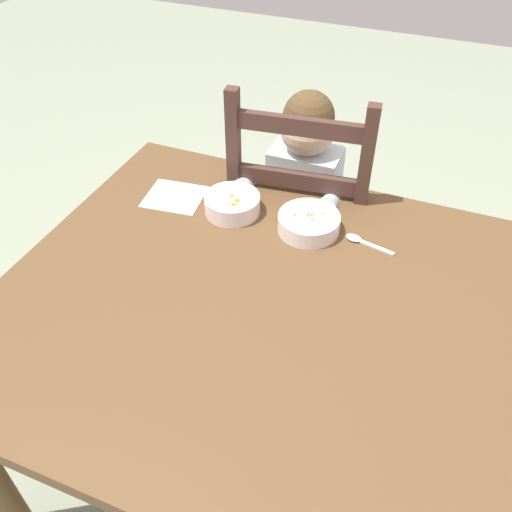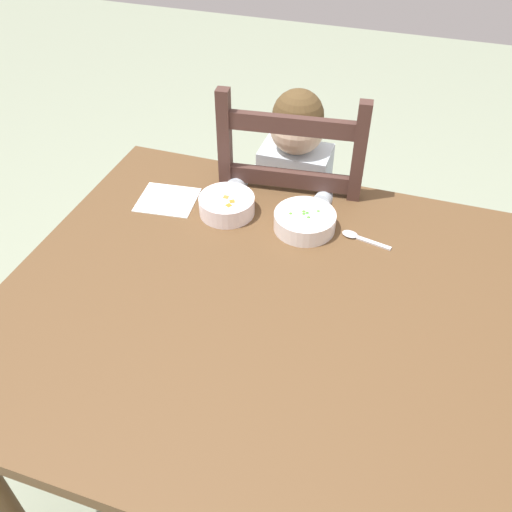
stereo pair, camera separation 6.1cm
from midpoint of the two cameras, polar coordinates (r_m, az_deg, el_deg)
ground_plane at (r=1.86m, az=1.20°, el=-19.93°), size 8.00×8.00×0.00m
dining_table at (r=1.35m, az=1.56°, el=-7.21°), size 1.23×1.08×0.71m
dining_chair at (r=1.88m, az=5.63°, el=2.86°), size 0.47×0.47×1.01m
child_figure at (r=1.79m, az=5.74°, el=6.87°), size 0.32×0.31×0.95m
bowl_of_peas at (r=1.47m, az=6.73°, el=3.47°), size 0.17×0.17×0.05m
bowl_of_carrots at (r=1.53m, az=-1.34°, el=5.47°), size 0.16×0.16×0.05m
spoon at (r=1.47m, az=12.07°, el=1.54°), size 0.14×0.05×0.01m
paper_napkin at (r=1.61m, az=-7.41°, el=6.14°), size 0.18×0.17×0.00m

